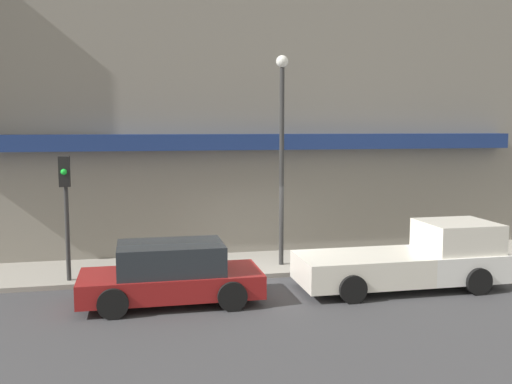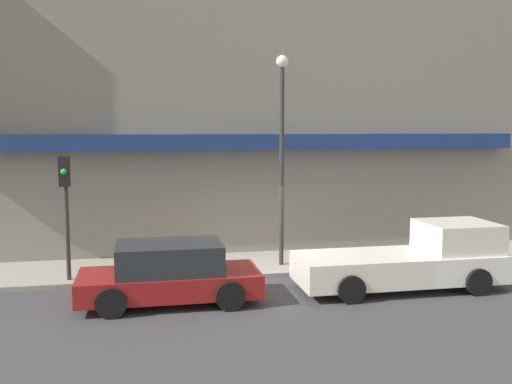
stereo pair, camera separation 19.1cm
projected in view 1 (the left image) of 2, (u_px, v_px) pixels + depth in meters
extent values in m
plane|color=#38383A|center=(268.00, 278.00, 16.11)|extent=(80.00, 80.00, 0.00)
cube|color=gray|center=(257.00, 264.00, 17.51)|extent=(36.00, 2.90, 0.13)
cube|color=gray|center=(240.00, 103.00, 19.81)|extent=(19.80, 3.00, 10.17)
cube|color=navy|center=(250.00, 142.00, 18.21)|extent=(18.22, 0.60, 0.50)
cube|color=white|center=(456.00, 263.00, 15.41)|extent=(2.19, 1.91, 0.72)
cube|color=silver|center=(457.00, 236.00, 15.32)|extent=(1.87, 1.75, 0.78)
cube|color=silver|center=(361.00, 269.00, 14.84)|extent=(3.29, 1.91, 0.72)
cylinder|color=black|center=(439.00, 264.00, 16.37)|extent=(0.70, 0.22, 0.70)
cylinder|color=black|center=(478.00, 281.00, 14.52)|extent=(0.70, 0.22, 0.70)
cylinder|color=black|center=(327.00, 270.00, 15.67)|extent=(0.70, 0.22, 0.70)
cylinder|color=black|center=(352.00, 289.00, 13.81)|extent=(0.70, 0.22, 0.70)
cube|color=maroon|center=(171.00, 283.00, 13.83)|extent=(4.35, 1.83, 0.56)
cube|color=#23282D|center=(171.00, 258.00, 13.76)|extent=(2.52, 1.65, 0.71)
cylinder|color=black|center=(221.00, 276.00, 15.02)|extent=(0.70, 0.22, 0.70)
cylinder|color=black|center=(232.00, 296.00, 13.24)|extent=(0.70, 0.22, 0.70)
cylinder|color=black|center=(115.00, 282.00, 14.46)|extent=(0.70, 0.22, 0.70)
cylinder|color=black|center=(113.00, 304.00, 12.68)|extent=(0.70, 0.22, 0.70)
cylinder|color=red|center=(200.00, 262.00, 16.41)|extent=(0.18, 0.18, 0.54)
sphere|color=red|center=(199.00, 250.00, 16.37)|extent=(0.17, 0.17, 0.17)
cylinder|color=#2D2D2D|center=(282.00, 168.00, 16.86)|extent=(0.14, 0.14, 5.84)
sphere|color=silver|center=(282.00, 61.00, 16.51)|extent=(0.36, 0.36, 0.36)
cylinder|color=#2D2D2D|center=(67.00, 219.00, 15.23)|extent=(0.12, 0.12, 3.36)
cube|color=black|center=(64.00, 172.00, 14.93)|extent=(0.28, 0.20, 0.80)
sphere|color=green|center=(64.00, 172.00, 14.81)|extent=(0.16, 0.16, 0.16)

